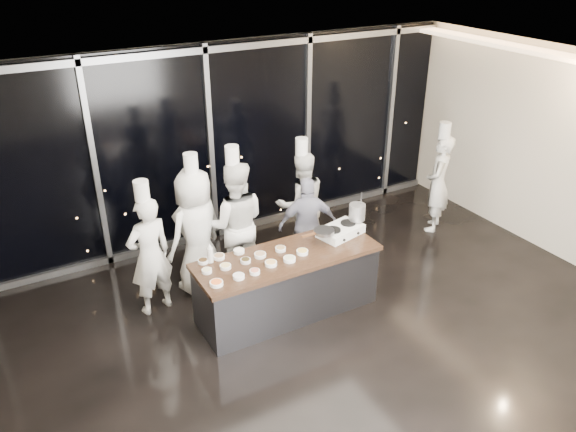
% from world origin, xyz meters
% --- Properties ---
extents(ground, '(9.00, 9.00, 0.00)m').
position_xyz_m(ground, '(0.00, 0.00, 0.00)').
color(ground, black).
rests_on(ground, ground).
extents(room_shell, '(9.02, 7.02, 3.21)m').
position_xyz_m(room_shell, '(0.18, 0.00, 2.25)').
color(room_shell, beige).
rests_on(room_shell, ground).
extents(window_wall, '(8.90, 0.11, 3.20)m').
position_xyz_m(window_wall, '(0.00, 3.43, 1.60)').
color(window_wall, black).
rests_on(window_wall, ground).
extents(demo_counter, '(2.46, 0.86, 0.90)m').
position_xyz_m(demo_counter, '(0.00, 0.90, 0.45)').
color(demo_counter, '#39393E').
rests_on(demo_counter, ground).
extents(stove, '(0.69, 0.51, 0.14)m').
position_xyz_m(stove, '(0.91, 1.01, 0.96)').
color(stove, white).
rests_on(stove, demo_counter).
extents(frying_pan, '(0.51, 0.34, 0.05)m').
position_xyz_m(frying_pan, '(0.58, 0.95, 1.06)').
color(frying_pan, slate).
rests_on(frying_pan, stove).
extents(stock_pot, '(0.27, 0.27, 0.23)m').
position_xyz_m(stock_pot, '(1.21, 1.07, 1.15)').
color(stock_pot, '#B3B3B5').
rests_on(stock_pot, stove).
extents(prep_bowls, '(1.42, 0.70, 0.05)m').
position_xyz_m(prep_bowls, '(-0.53, 0.94, 0.93)').
color(prep_bowls, white).
rests_on(prep_bowls, demo_counter).
extents(squeeze_bottle, '(0.07, 0.07, 0.27)m').
position_xyz_m(squeeze_bottle, '(-0.94, 1.22, 1.03)').
color(squeeze_bottle, silver).
rests_on(squeeze_bottle, demo_counter).
extents(chef_far_left, '(0.69, 0.52, 1.91)m').
position_xyz_m(chef_far_left, '(-1.54, 1.84, 0.86)').
color(chef_far_left, silver).
rests_on(chef_far_left, ground).
extents(chef_left, '(1.05, 0.87, 2.07)m').
position_xyz_m(chef_left, '(-0.81, 2.05, 0.93)').
color(chef_left, silver).
rests_on(chef_left, ground).
extents(chef_center, '(1.11, 1.00, 2.10)m').
position_xyz_m(chef_center, '(-0.25, 1.97, 0.94)').
color(chef_center, silver).
rests_on(chef_center, ground).
extents(guest, '(0.95, 0.62, 1.50)m').
position_xyz_m(guest, '(0.81, 1.73, 0.75)').
color(guest, '#16173C').
rests_on(guest, ground).
extents(chef_right, '(0.90, 0.74, 1.92)m').
position_xyz_m(chef_right, '(0.99, 2.23, 0.86)').
color(chef_right, silver).
rests_on(chef_right, ground).
extents(chef_side, '(0.73, 0.70, 1.92)m').
position_xyz_m(chef_side, '(3.42, 1.78, 0.86)').
color(chef_side, silver).
rests_on(chef_side, ground).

